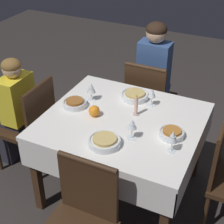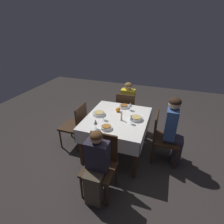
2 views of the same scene
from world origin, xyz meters
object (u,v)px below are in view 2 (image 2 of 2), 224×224
at_px(bowl_north, 99,113).
at_px(person_adult_denim, 173,128).
at_px(chair_north, 76,124).
at_px(wine_glass_south, 131,118).
at_px(chair_south, 162,136).
at_px(person_child_dark, 96,165).
at_px(dining_table, 117,122).
at_px(chair_east, 126,109).
at_px(chair_west, 101,162).
at_px(wine_glass_west, 96,122).
at_px(bowl_south, 136,118).
at_px(orange_fruit, 118,110).
at_px(candle_centerpiece, 121,116).
at_px(wine_glass_north, 104,114).
at_px(person_child_yellow, 128,102).
at_px(bowl_west, 106,127).
at_px(wine_glass_east, 130,105).
at_px(bowl_east, 124,106).

bearing_deg(bowl_north, person_adult_denim, -86.17).
height_order(chair_north, wine_glass_south, wine_glass_south).
xyz_separation_m(chair_south, chair_north, (-0.14, 1.59, 0.00)).
bearing_deg(person_child_dark, bowl_north, 110.15).
bearing_deg(dining_table, chair_east, 3.53).
height_order(chair_north, person_adult_denim, person_adult_denim).
relative_size(chair_north, person_child_dark, 0.83).
height_order(chair_west, wine_glass_west, wine_glass_west).
xyz_separation_m(bowl_south, orange_fruit, (0.18, 0.38, 0.02)).
height_order(dining_table, chair_west, chair_west).
bearing_deg(candle_centerpiece, chair_west, 175.61).
height_order(chair_north, person_child_dark, person_child_dark).
relative_size(wine_glass_south, wine_glass_north, 0.96).
height_order(dining_table, person_child_dark, person_child_dark).
distance_m(person_child_yellow, bowl_west, 1.43).
distance_m(person_child_yellow, wine_glass_east, 0.75).
relative_size(bowl_east, wine_glass_east, 1.23).
relative_size(person_child_yellow, wine_glass_north, 6.81).
height_order(bowl_south, bowl_east, same).
height_order(person_adult_denim, person_child_dark, person_adult_denim).
height_order(chair_north, wine_glass_west, wine_glass_west).
xyz_separation_m(person_child_yellow, wine_glass_west, (-1.46, 0.15, 0.27)).
distance_m(wine_glass_west, orange_fruit, 0.68).
relative_size(chair_north, candle_centerpiece, 4.86).
relative_size(chair_north, wine_glass_south, 5.90).
xyz_separation_m(chair_north, wine_glass_west, (-0.38, -0.59, 0.37)).
relative_size(chair_west, wine_glass_north, 5.64).
bearing_deg(chair_south, chair_west, 140.74).
relative_size(chair_south, chair_east, 1.00).
height_order(person_child_yellow, bowl_east, person_child_yellow).
relative_size(person_adult_denim, bowl_south, 5.28).
xyz_separation_m(bowl_west, bowl_east, (0.82, -0.06, -0.00)).
distance_m(wine_glass_south, bowl_east, 0.62).
relative_size(bowl_east, orange_fruit, 2.22).
relative_size(bowl_south, candle_centerpiece, 1.26).
distance_m(chair_south, bowl_east, 0.90).
xyz_separation_m(person_child_dark, wine_glass_east, (1.36, -0.11, 0.27)).
relative_size(dining_table, chair_west, 1.32).
bearing_deg(bowl_west, bowl_east, -3.85).
height_order(person_child_yellow, wine_glass_west, person_child_yellow).
height_order(person_child_dark, person_child_yellow, person_child_yellow).
bearing_deg(wine_glass_east, orange_fruit, 123.42).
distance_m(chair_north, wine_glass_west, 0.79).
bearing_deg(wine_glass_south, candle_centerpiece, 71.95).
height_order(wine_glass_west, wine_glass_east, wine_glass_west).
relative_size(person_child_dark, wine_glass_north, 6.77).
height_order(chair_west, chair_north, same).
distance_m(bowl_south, wine_glass_south, 0.19).
relative_size(person_child_yellow, wine_glass_west, 6.50).
height_order(bowl_west, bowl_east, same).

